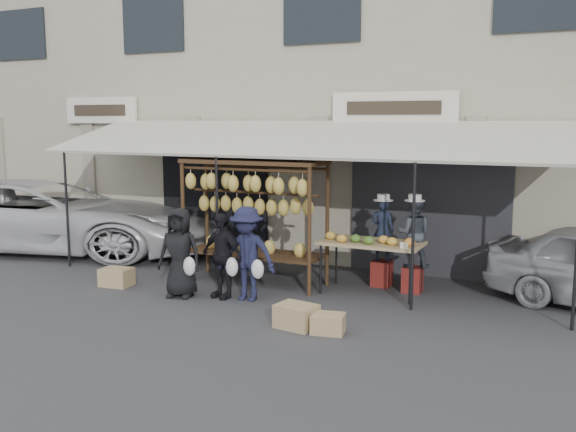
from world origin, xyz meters
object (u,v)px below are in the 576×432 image
object	(u,v)px
banana_rack	(252,197)
customer_mid	(222,256)
crate_near_a	(296,316)
crate_far	(117,277)
crate_near_b	(328,324)
customer_right	(247,254)
vendor_left	(383,230)
customer_left	(180,253)
vendor_right	(414,233)
produce_table	(371,243)
van	(38,198)

from	to	relation	value
banana_rack	customer_mid	bearing A→B (deg)	-91.61
crate_near_a	crate_far	bearing A→B (deg)	169.16
customer_mid	crate_near_a	size ratio (longest dim) A/B	2.56
crate_near_b	crate_far	size ratio (longest dim) A/B	0.85
customer_right	crate_near_b	size ratio (longest dim) A/B	3.45
crate_near_a	vendor_left	bearing A→B (deg)	81.45
banana_rack	customer_left	bearing A→B (deg)	-118.37
customer_right	crate_near_a	size ratio (longest dim) A/B	2.79
banana_rack	customer_right	size ratio (longest dim) A/B	1.68
vendor_right	customer_right	distance (m)	2.85
produce_table	customer_mid	xyz separation A→B (m)	(-2.16, -1.24, -0.16)
produce_table	crate_near_a	bearing A→B (deg)	-100.36
vendor_left	van	bearing A→B (deg)	-1.52
crate_near_b	customer_right	bearing A→B (deg)	151.81
customer_right	vendor_right	bearing A→B (deg)	31.95
crate_near_a	crate_near_b	world-z (taller)	crate_near_a
customer_right	produce_table	bearing A→B (deg)	32.09
crate_near_a	crate_far	size ratio (longest dim) A/B	1.05
banana_rack	vendor_left	world-z (taller)	banana_rack
customer_left	crate_far	xyz separation A→B (m)	(-1.43, 0.09, -0.59)
vendor_right	crate_far	bearing A→B (deg)	9.73
produce_table	crate_near_b	distance (m)	2.30
customer_left	van	distance (m)	5.46
banana_rack	crate_near_b	size ratio (longest dim) A/B	5.79
produce_table	customer_left	bearing A→B (deg)	-152.06
vendor_left	vendor_right	size ratio (longest dim) A/B	0.94
crate_near_a	van	bearing A→B (deg)	161.53
vendor_right	customer_left	xyz separation A→B (m)	(-3.44, -1.92, -0.28)
vendor_right	banana_rack	bearing A→B (deg)	2.39
customer_left	crate_near_a	bearing A→B (deg)	-26.51
crate_near_a	crate_near_b	bearing A→B (deg)	-3.59
vendor_right	crate_near_b	xyz separation A→B (m)	(-0.52, -2.60, -0.89)
banana_rack	customer_left	world-z (taller)	banana_rack
produce_table	vendor_left	distance (m)	0.62
banana_rack	produce_table	world-z (taller)	banana_rack
produce_table	van	size ratio (longest dim) A/B	0.30
vendor_right	crate_near_b	world-z (taller)	vendor_right
produce_table	customer_mid	size ratio (longest dim) A/B	1.20
vendor_right	vendor_left	bearing A→B (deg)	-27.26
banana_rack	vendor_left	size ratio (longest dim) A/B	2.35
produce_table	crate_far	size ratio (longest dim) A/B	3.23
customer_mid	crate_far	world-z (taller)	customer_mid
vendor_left	crate_near_b	world-z (taller)	vendor_left
banana_rack	crate_far	bearing A→B (deg)	-150.81
produce_table	customer_mid	bearing A→B (deg)	-150.08
produce_table	customer_left	distance (m)	3.19
customer_right	van	world-z (taller)	van
produce_table	crate_far	xyz separation A→B (m)	(-4.25, -1.40, -0.72)
banana_rack	crate_near_b	bearing A→B (deg)	-41.13
banana_rack	crate_far	world-z (taller)	banana_rack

